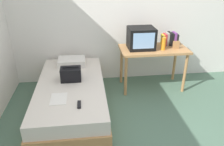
% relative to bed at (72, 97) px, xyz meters
% --- Properties ---
extents(wall_back, '(5.20, 0.10, 2.60)m').
position_rel_bed_xyz_m(wall_back, '(0.88, 1.10, 1.06)').
color(wall_back, silver).
rests_on(wall_back, ground).
extents(bed, '(1.00, 2.00, 0.49)m').
position_rel_bed_xyz_m(bed, '(0.00, 0.00, 0.00)').
color(bed, '#B27F4C').
rests_on(bed, ground).
extents(desk, '(1.16, 0.60, 0.76)m').
position_rel_bed_xyz_m(desk, '(1.42, 0.61, 0.42)').
color(desk, '#B27F4C').
rests_on(desk, ground).
extents(tv, '(0.44, 0.39, 0.36)m').
position_rel_bed_xyz_m(tv, '(1.19, 0.62, 0.70)').
color(tv, black).
rests_on(tv, desk).
extents(water_bottle, '(0.07, 0.07, 0.21)m').
position_rel_bed_xyz_m(water_bottle, '(1.55, 0.51, 0.63)').
color(water_bottle, orange).
rests_on(water_bottle, desk).
extents(book_row, '(0.28, 0.16, 0.23)m').
position_rel_bed_xyz_m(book_row, '(1.74, 0.74, 0.63)').
color(book_row, gold).
rests_on(book_row, desk).
extents(picture_frame, '(0.11, 0.02, 0.14)m').
position_rel_bed_xyz_m(picture_frame, '(1.78, 0.52, 0.59)').
color(picture_frame, '#B27F4C').
rests_on(picture_frame, desk).
extents(pillow, '(0.46, 0.34, 0.11)m').
position_rel_bed_xyz_m(pillow, '(-0.01, 0.70, 0.30)').
color(pillow, silver).
rests_on(pillow, bed).
extents(handbag, '(0.30, 0.20, 0.22)m').
position_rel_bed_xyz_m(handbag, '(0.01, 0.10, 0.35)').
color(handbag, black).
rests_on(handbag, bed).
extents(magazine, '(0.21, 0.29, 0.01)m').
position_rel_bed_xyz_m(magazine, '(-0.13, -0.42, 0.25)').
color(magazine, white).
rests_on(magazine, bed).
extents(remote_dark, '(0.04, 0.16, 0.02)m').
position_rel_bed_xyz_m(remote_dark, '(0.14, -0.60, 0.26)').
color(remote_dark, black).
rests_on(remote_dark, bed).
extents(remote_silver, '(0.04, 0.14, 0.02)m').
position_rel_bed_xyz_m(remote_silver, '(-0.12, 0.08, 0.26)').
color(remote_silver, '#B7B7BC').
rests_on(remote_silver, bed).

